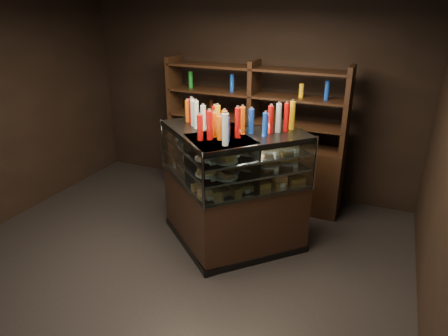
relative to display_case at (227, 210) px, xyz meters
The scene contains 7 objects.
ground 0.99m from the display_case, 119.38° to the right, with size 5.00×5.00×0.00m, color black.
room_shell 1.71m from the display_case, 119.38° to the right, with size 5.02×5.02×3.01m.
display_case is the anchor object (origin of this frame).
food_display 0.60m from the display_case, 87.81° to the right, with size 1.49×0.95×0.44m.
bottles_top 1.07m from the display_case, 92.19° to the left, with size 1.32×0.81×0.30m.
potted_conifer 0.30m from the display_case, 58.16° to the right, with size 0.36×0.36×0.77m.
back_shelving 1.31m from the display_case, 96.96° to the left, with size 2.53×0.46×2.00m.
Camera 1 is at (1.99, -3.00, 2.66)m, focal length 32.00 mm.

